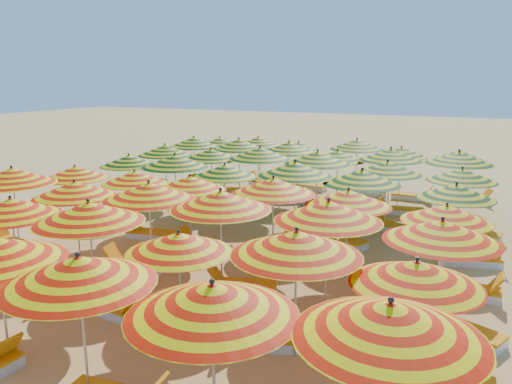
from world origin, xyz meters
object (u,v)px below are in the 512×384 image
(umbrella_24, at_px, (129,161))
(lounger_32, at_px, (413,197))
(lounger_29, at_px, (265,183))
(lounger_30, at_px, (308,186))
(umbrella_21, at_px, (273,186))
(lounger_11, at_px, (242,286))
(lounger_5, at_px, (42,287))
(lounger_14, at_px, (203,247))
(umbrella_16, at_px, (328,211))
(umbrella_39, at_px, (338,156))
(umbrella_28, at_px, (362,177))
(umbrella_15, at_px, (221,200))
(umbrella_33, at_px, (318,158))
(umbrella_34, at_px, (387,168))
(umbrella_17, at_px, (442,231))
(umbrella_42, at_px, (220,142))
(umbrella_41, at_px, (459,158))
(beachgoer_b, at_px, (353,214))
(lounger_8, at_px, (439,380))
(lounger_13, at_px, (151,234))
(umbrella_45, at_px, (357,144))
(umbrella_46, at_px, (401,152))
(lounger_12, at_px, (459,329))
(lounger_19, at_px, (472,259))
(beachgoer_a, at_px, (299,209))
(lounger_18, at_px, (340,240))
(umbrella_30, at_px, (165,150))
(umbrella_25, at_px, (175,161))
(lounger_17, at_px, (310,234))
(lounger_25, at_px, (227,191))
(lounger_28, at_px, (400,210))
(umbrella_32, at_px, (260,153))
(lounger_6, at_px, (114,308))
(lounger_23, at_px, (472,233))
(umbrella_9, at_px, (179,243))
(umbrella_26, at_px, (225,171))
(lounger_27, at_px, (323,201))
(umbrella_10, at_px, (296,243))
(lounger_20, at_px, (156,195))
(lounger_21, at_px, (198,201))
(lounger_31, at_px, (367,192))
(lounger_26, at_px, (276,196))
(umbrella_23, at_px, (446,213))
(lounger_15, at_px, (466,290))
(lounger_24, at_px, (206,187))
(umbrella_47, at_px, (459,155))
(umbrella_11, at_px, (416,273))
(lounger_9, at_px, (10,243))
(umbrella_29, at_px, (456,191))
(umbrella_4, at_px, (212,300))
(umbrella_36, at_px, (194,142))
(umbrella_5, at_px, (390,320))
(umbrella_31, at_px, (211,154))
(lounger_10, at_px, (135,265))
(umbrella_8, at_px, (89,212))
(umbrella_38, at_px, (289,147))
(umbrella_3, at_px, (79,271))
(umbrella_37, at_px, (239,144))

(umbrella_24, relative_size, lounger_32, 1.42)
(lounger_29, xyz_separation_m, lounger_30, (2.19, 0.16, 0.00))
(umbrella_21, relative_size, lounger_11, 1.65)
(lounger_5, height_order, lounger_14, same)
(umbrella_16, xyz_separation_m, umbrella_39, (-2.41, 9.26, -0.18))
(umbrella_28, bearing_deg, umbrella_15, -116.07)
(umbrella_33, distance_m, umbrella_34, 2.56)
(umbrella_17, relative_size, umbrella_42, 1.21)
(umbrella_41, distance_m, beachgoer_b, 4.91)
(lounger_8, xyz_separation_m, lounger_13, (-9.64, 4.71, 0.00))
(umbrella_45, bearing_deg, umbrella_46, -7.26)
(lounger_12, bearing_deg, lounger_19, -67.99)
(umbrella_34, height_order, beachgoer_a, umbrella_34)
(lounger_18, bearing_deg, umbrella_30, 1.16)
(umbrella_25, xyz_separation_m, lounger_14, (2.59, -2.44, -2.16))
(lounger_17, distance_m, lounger_18, 1.10)
(umbrella_21, distance_m, lounger_19, 6.14)
(lounger_25, height_order, lounger_28, same)
(umbrella_32, bearing_deg, lounger_6, -85.67)
(umbrella_24, relative_size, lounger_18, 1.37)
(umbrella_32, xyz_separation_m, lounger_23, (7.95, -0.11, -2.22))
(umbrella_9, bearing_deg, umbrella_34, 76.09)
(umbrella_39, relative_size, lounger_12, 1.64)
(umbrella_26, distance_m, lounger_27, 5.67)
(umbrella_10, distance_m, lounger_20, 14.27)
(lounger_19, relative_size, lounger_21, 1.00)
(umbrella_32, relative_size, lounger_14, 1.73)
(umbrella_45, bearing_deg, lounger_31, -10.53)
(lounger_26, bearing_deg, umbrella_33, -67.81)
(umbrella_21, bearing_deg, umbrella_23, -1.37)
(lounger_11, relative_size, lounger_15, 1.05)
(lounger_8, bearing_deg, lounger_32, -82.81)
(umbrella_23, xyz_separation_m, lounger_24, (-11.41, 7.67, -1.89))
(umbrella_47, height_order, lounger_23, umbrella_47)
(umbrella_11, xyz_separation_m, lounger_9, (-12.64, 2.16, -1.94))
(umbrella_9, bearing_deg, umbrella_29, 56.44)
(lounger_14, bearing_deg, lounger_17, -133.34)
(umbrella_10, relative_size, beachgoer_a, 2.04)
(umbrella_4, relative_size, lounger_18, 1.54)
(umbrella_36, relative_size, umbrella_42, 1.21)
(umbrella_4, bearing_deg, umbrella_42, 118.73)
(umbrella_9, bearing_deg, lounger_15, 41.31)
(umbrella_5, relative_size, lounger_30, 1.61)
(umbrella_31, relative_size, umbrella_34, 0.94)
(lounger_10, xyz_separation_m, lounger_32, (5.90, 11.85, 0.00))
(umbrella_8, bearing_deg, umbrella_38, 89.15)
(umbrella_10, bearing_deg, lounger_28, 89.41)
(umbrella_3, height_order, lounger_10, umbrella_3)
(lounger_17, bearing_deg, lounger_9, 30.83)
(umbrella_37, bearing_deg, lounger_30, 44.20)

